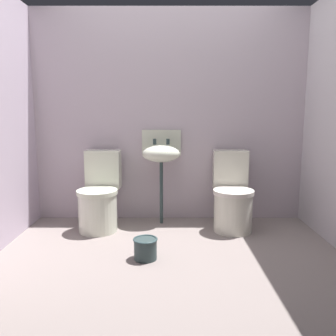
% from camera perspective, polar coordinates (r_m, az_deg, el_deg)
% --- Properties ---
extents(ground_plane, '(3.31, 2.57, 0.08)m').
position_cam_1_polar(ground_plane, '(2.96, 0.03, -15.17)').
color(ground_plane, gray).
extents(wall_back, '(3.31, 0.10, 2.25)m').
position_cam_1_polar(wall_back, '(3.83, -0.06, 8.41)').
color(wall_back, '#C0B0BA').
rests_on(wall_back, ground).
extents(toilet_left, '(0.42, 0.60, 0.78)m').
position_cam_1_polar(toilet_left, '(3.60, -11.44, -4.78)').
color(toilet_left, silver).
rests_on(toilet_left, ground).
extents(toilet_right, '(0.42, 0.61, 0.78)m').
position_cam_1_polar(toilet_right, '(3.59, 10.21, -4.78)').
color(toilet_right, silver).
rests_on(toilet_right, ground).
extents(sink, '(0.42, 0.35, 0.99)m').
position_cam_1_polar(sink, '(3.64, -1.38, 2.49)').
color(sink, '#2F3F40').
rests_on(sink, ground).
extents(bucket, '(0.20, 0.20, 0.18)m').
position_cam_1_polar(bucket, '(2.88, -3.99, -13.00)').
color(bucket, '#2F3F40').
rests_on(bucket, ground).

